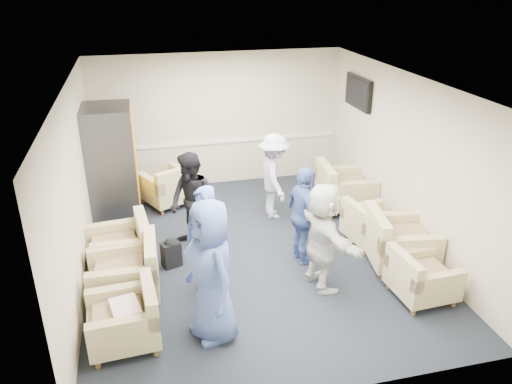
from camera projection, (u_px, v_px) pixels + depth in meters
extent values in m
plane|color=black|center=(253.00, 252.00, 7.94)|extent=(6.00, 6.00, 0.00)
plane|color=silver|center=(252.00, 83.00, 6.85)|extent=(6.00, 6.00, 0.00)
cube|color=beige|center=(219.00, 120.00, 10.06)|extent=(5.00, 0.02, 2.70)
cube|color=beige|center=(324.00, 288.00, 4.73)|extent=(5.00, 0.02, 2.70)
cube|color=beige|center=(76.00, 190.00, 6.86)|extent=(0.02, 6.00, 2.70)
cube|color=beige|center=(405.00, 160.00, 7.93)|extent=(0.02, 6.00, 2.70)
cube|color=silver|center=(219.00, 142.00, 10.23)|extent=(4.98, 0.04, 0.06)
cube|color=black|center=(358.00, 92.00, 9.23)|extent=(0.07, 1.00, 0.58)
cube|color=black|center=(357.00, 92.00, 9.23)|extent=(0.01, 0.92, 0.50)
cube|color=#48484F|center=(360.00, 100.00, 9.30)|extent=(0.04, 0.10, 0.25)
cube|color=tan|center=(123.00, 326.00, 5.92)|extent=(0.86, 0.86, 0.26)
cube|color=#8D6D4E|center=(122.00, 314.00, 5.85)|extent=(0.59, 0.56, 0.09)
cube|color=tan|center=(150.00, 299.00, 5.88)|extent=(0.19, 0.81, 0.38)
cube|color=tan|center=(125.00, 280.00, 6.75)|extent=(0.92, 0.92, 0.30)
cube|color=#8D6D4E|center=(123.00, 267.00, 6.67)|extent=(0.64, 0.60, 0.11)
cube|color=tan|center=(151.00, 254.00, 6.67)|extent=(0.17, 0.90, 0.42)
cube|color=tan|center=(120.00, 256.00, 7.34)|extent=(0.97, 0.97, 0.29)
cube|color=#8D6D4E|center=(118.00, 244.00, 7.26)|extent=(0.67, 0.63, 0.10)
cube|color=tan|center=(143.00, 231.00, 7.30)|extent=(0.23, 0.90, 0.42)
cube|color=tan|center=(422.00, 282.00, 6.77)|extent=(0.81, 0.81, 0.25)
cube|color=#8D6D4E|center=(423.00, 272.00, 6.70)|extent=(0.56, 0.52, 0.09)
cube|color=tan|center=(404.00, 267.00, 6.56)|extent=(0.17, 0.77, 0.36)
cube|color=tan|center=(400.00, 248.00, 7.50)|extent=(1.08, 1.08, 0.31)
cube|color=#8D6D4E|center=(401.00, 236.00, 7.42)|extent=(0.74, 0.70, 0.11)
cube|color=tan|center=(377.00, 227.00, 7.33)|extent=(0.30, 0.95, 0.44)
cube|color=tan|center=(372.00, 229.00, 8.16)|extent=(0.88, 0.88, 0.25)
cube|color=#8D6D4E|center=(373.00, 220.00, 8.09)|extent=(0.60, 0.57, 0.09)
cube|color=tan|center=(357.00, 216.00, 7.93)|extent=(0.24, 0.78, 0.36)
cube|color=tan|center=(345.00, 194.00, 9.32)|extent=(1.02, 1.02, 0.31)
cube|color=#8D6D4E|center=(346.00, 184.00, 9.23)|extent=(0.71, 0.67, 0.11)
cube|color=tan|center=(326.00, 177.00, 9.12)|extent=(0.24, 0.95, 0.44)
cube|color=tan|center=(168.00, 191.00, 9.52)|extent=(1.15, 1.15, 0.28)
cube|color=#8D6D4E|center=(167.00, 182.00, 9.45)|extent=(0.76, 0.78, 0.10)
cube|color=tan|center=(177.00, 180.00, 9.13)|extent=(0.83, 0.51, 0.40)
cube|color=#48484F|center=(112.00, 165.00, 8.66)|extent=(0.81, 0.97, 2.06)
cube|color=orange|center=(136.00, 157.00, 8.71)|extent=(0.02, 0.83, 1.65)
cube|color=black|center=(140.00, 202.00, 9.06)|extent=(0.02, 0.49, 0.13)
cube|color=black|center=(171.00, 254.00, 7.51)|extent=(0.33, 0.28, 0.39)
sphere|color=black|center=(170.00, 244.00, 7.44)|extent=(0.20, 0.20, 0.20)
cube|color=white|center=(125.00, 309.00, 5.83)|extent=(0.39, 0.47, 0.12)
imported|color=#455DA6|center=(211.00, 272.00, 5.80)|extent=(0.82, 1.02, 1.81)
imported|color=#455DA6|center=(205.00, 242.00, 6.65)|extent=(0.52, 0.66, 1.59)
imported|color=black|center=(192.00, 203.00, 7.74)|extent=(0.92, 0.98, 1.61)
imported|color=white|center=(274.00, 176.00, 8.83)|extent=(0.60, 1.02, 1.55)
imported|color=#455DA6|center=(304.00, 216.00, 7.41)|extent=(0.49, 0.94, 1.54)
imported|color=silver|center=(323.00, 237.00, 6.81)|extent=(0.65, 1.50, 1.57)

